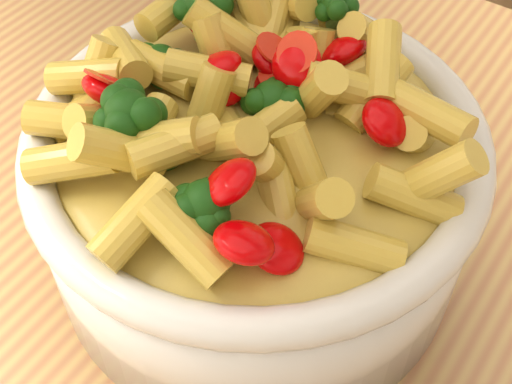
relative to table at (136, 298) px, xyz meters
The scene contains 3 objects.
table is the anchor object (origin of this frame).
serving_bowl 0.19m from the table, 20.84° to the left, with size 0.27×0.27×0.12m.
pasta_salad 0.25m from the table, 20.84° to the left, with size 0.21×0.21×0.05m.
Camera 1 is at (0.26, -0.20, 1.29)m, focal length 50.00 mm.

